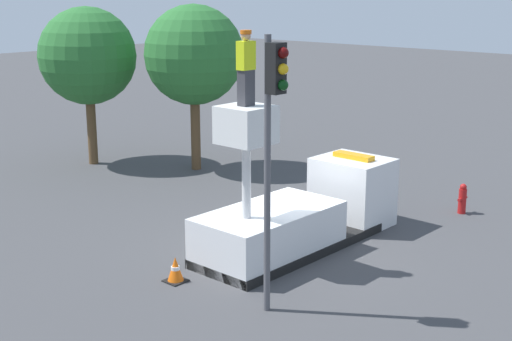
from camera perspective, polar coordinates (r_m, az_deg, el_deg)
ground_plane at (r=19.02m, az=2.76°, el=-6.27°), size 120.00×120.00×0.00m
bucket_truck at (r=19.03m, az=3.57°, el=-3.53°), size 6.49×2.08×4.03m
worker at (r=16.62m, az=-0.81°, el=8.19°), size 0.40×0.26×1.75m
traffic_light_pole at (r=14.23m, az=1.34°, el=3.89°), size 0.34×0.57×5.83m
fire_hydrant at (r=22.67m, az=16.19°, el=-2.19°), size 0.48×0.24×0.94m
traffic_cone_rear at (r=16.98m, az=-6.46°, el=-7.91°), size 0.48×0.48×0.61m
tree_left_bg at (r=26.62m, az=-4.99°, el=9.16°), size 3.68×3.68×6.17m
tree_right_bg at (r=28.13m, az=-13.32°, el=8.88°), size 3.71×3.71×6.07m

